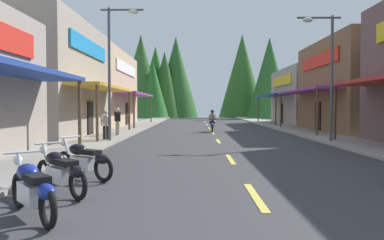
{
  "coord_description": "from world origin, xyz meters",
  "views": [
    {
      "loc": [
        -1.21,
        0.48,
        1.81
      ],
      "look_at": [
        -1.39,
        25.39,
        0.91
      ],
      "focal_mm": 35.99,
      "sensor_mm": 36.0,
      "label": 1
    }
  ],
  "objects_px": {
    "pedestrian_browsing": "(117,120)",
    "streetlamp_left": "(115,56)",
    "motorcycle_parked_left_1": "(32,188)",
    "rider_cruising_lead": "(212,123)",
    "streetlamp_right": "(325,60)",
    "motorcycle_parked_left_2": "(60,171)",
    "motorcycle_parked_left_3": "(84,159)",
    "pedestrian_by_shop": "(106,124)"
  },
  "relations": [
    {
      "from": "pedestrian_browsing",
      "to": "streetlamp_left",
      "type": "bearing_deg",
      "value": 55.1
    },
    {
      "from": "motorcycle_parked_left_1",
      "to": "pedestrian_browsing",
      "type": "bearing_deg",
      "value": -32.81
    },
    {
      "from": "rider_cruising_lead",
      "to": "pedestrian_browsing",
      "type": "relative_size",
      "value": 1.24
    },
    {
      "from": "streetlamp_left",
      "to": "streetlamp_right",
      "type": "distance_m",
      "value": 10.23
    },
    {
      "from": "motorcycle_parked_left_1",
      "to": "motorcycle_parked_left_2",
      "type": "xyz_separation_m",
      "value": [
        -0.13,
        1.67,
        0.0
      ]
    },
    {
      "from": "motorcycle_parked_left_3",
      "to": "pedestrian_by_shop",
      "type": "bearing_deg",
      "value": -44.43
    },
    {
      "from": "pedestrian_browsing",
      "to": "rider_cruising_lead",
      "type": "bearing_deg",
      "value": 172.27
    },
    {
      "from": "streetlamp_right",
      "to": "motorcycle_parked_left_2",
      "type": "relative_size",
      "value": 3.88
    },
    {
      "from": "streetlamp_left",
      "to": "pedestrian_browsing",
      "type": "height_order",
      "value": "streetlamp_left"
    },
    {
      "from": "motorcycle_parked_left_1",
      "to": "rider_cruising_lead",
      "type": "relative_size",
      "value": 0.8
    },
    {
      "from": "streetlamp_left",
      "to": "motorcycle_parked_left_3",
      "type": "bearing_deg",
      "value": -83.07
    },
    {
      "from": "rider_cruising_lead",
      "to": "pedestrian_browsing",
      "type": "xyz_separation_m",
      "value": [
        -5.76,
        -4.38,
        0.35
      ]
    },
    {
      "from": "motorcycle_parked_left_2",
      "to": "motorcycle_parked_left_3",
      "type": "xyz_separation_m",
      "value": [
        -0.01,
        1.71,
        0.0
      ]
    },
    {
      "from": "motorcycle_parked_left_1",
      "to": "pedestrian_browsing",
      "type": "distance_m",
      "value": 16.46
    },
    {
      "from": "motorcycle_parked_left_1",
      "to": "motorcycle_parked_left_3",
      "type": "xyz_separation_m",
      "value": [
        -0.15,
        3.38,
        0.0
      ]
    },
    {
      "from": "motorcycle_parked_left_2",
      "to": "pedestrian_browsing",
      "type": "height_order",
      "value": "pedestrian_browsing"
    },
    {
      "from": "rider_cruising_lead",
      "to": "pedestrian_by_shop",
      "type": "xyz_separation_m",
      "value": [
        -5.76,
        -7.35,
        0.27
      ]
    },
    {
      "from": "motorcycle_parked_left_1",
      "to": "pedestrian_by_shop",
      "type": "distance_m",
      "value": 13.51
    },
    {
      "from": "motorcycle_parked_left_2",
      "to": "streetlamp_left",
      "type": "bearing_deg",
      "value": -39.29
    },
    {
      "from": "rider_cruising_lead",
      "to": "motorcycle_parked_left_3",
      "type": "bearing_deg",
      "value": 169.87
    },
    {
      "from": "streetlamp_left",
      "to": "pedestrian_browsing",
      "type": "xyz_separation_m",
      "value": [
        -0.62,
        3.52,
        -3.27
      ]
    },
    {
      "from": "motorcycle_parked_left_1",
      "to": "motorcycle_parked_left_2",
      "type": "bearing_deg",
      "value": -34.9
    },
    {
      "from": "motorcycle_parked_left_2",
      "to": "pedestrian_by_shop",
      "type": "xyz_separation_m",
      "value": [
        -1.79,
        11.7,
        0.43
      ]
    },
    {
      "from": "pedestrian_by_shop",
      "to": "streetlamp_left",
      "type": "bearing_deg",
      "value": -112.04
    },
    {
      "from": "streetlamp_left",
      "to": "motorcycle_parked_left_2",
      "type": "distance_m",
      "value": 11.84
    },
    {
      "from": "streetlamp_left",
      "to": "motorcycle_parked_left_3",
      "type": "xyz_separation_m",
      "value": [
        1.15,
        -9.45,
        -3.78
      ]
    },
    {
      "from": "motorcycle_parked_left_2",
      "to": "pedestrian_by_shop",
      "type": "distance_m",
      "value": 11.84
    },
    {
      "from": "motorcycle_parked_left_3",
      "to": "rider_cruising_lead",
      "type": "xyz_separation_m",
      "value": [
        3.98,
        17.34,
        0.17
      ]
    },
    {
      "from": "motorcycle_parked_left_2",
      "to": "pedestrian_by_shop",
      "type": "height_order",
      "value": "pedestrian_by_shop"
    },
    {
      "from": "streetlamp_right",
      "to": "rider_cruising_lead",
      "type": "relative_size",
      "value": 2.88
    },
    {
      "from": "motorcycle_parked_left_1",
      "to": "rider_cruising_lead",
      "type": "bearing_deg",
      "value": -50.0
    },
    {
      "from": "streetlamp_left",
      "to": "motorcycle_parked_left_3",
      "type": "height_order",
      "value": "streetlamp_left"
    },
    {
      "from": "motorcycle_parked_left_1",
      "to": "motorcycle_parked_left_3",
      "type": "relative_size",
      "value": 0.95
    },
    {
      "from": "streetlamp_left",
      "to": "pedestrian_browsing",
      "type": "bearing_deg",
      "value": 100.07
    },
    {
      "from": "motorcycle_parked_left_3",
      "to": "rider_cruising_lead",
      "type": "height_order",
      "value": "rider_cruising_lead"
    },
    {
      "from": "streetlamp_left",
      "to": "motorcycle_parked_left_1",
      "type": "bearing_deg",
      "value": -84.22
    },
    {
      "from": "streetlamp_right",
      "to": "motorcycle_parked_left_2",
      "type": "bearing_deg",
      "value": -129.64
    },
    {
      "from": "rider_cruising_lead",
      "to": "pedestrian_browsing",
      "type": "distance_m",
      "value": 7.24
    },
    {
      "from": "motorcycle_parked_left_3",
      "to": "streetlamp_right",
      "type": "bearing_deg",
      "value": -99.01
    },
    {
      "from": "motorcycle_parked_left_2",
      "to": "rider_cruising_lead",
      "type": "relative_size",
      "value": 0.74
    },
    {
      "from": "streetlamp_right",
      "to": "streetlamp_left",
      "type": "bearing_deg",
      "value": 178.76
    },
    {
      "from": "motorcycle_parked_left_3",
      "to": "pedestrian_browsing",
      "type": "bearing_deg",
      "value": -46.71
    }
  ]
}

